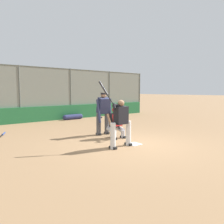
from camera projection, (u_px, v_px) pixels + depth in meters
The scene contains 11 objects.
ground_plane at pixel (134, 144), 7.52m from camera, with size 160.00×160.00×0.00m, color #93704C.
home_plate_marker at pixel (134, 144), 7.52m from camera, with size 0.43×0.43×0.01m, color white.
backstop_fence at pixel (47, 93), 13.28m from camera, with size 16.08×0.08×3.26m.
padding_wall at pixel (48, 113), 13.33m from camera, with size 15.68×0.18×0.89m, color #236638.
bleachers_beyond at pixel (36, 110), 15.46m from camera, with size 11.20×2.50×1.48m.
batter_at_plate at pixel (121, 122), 7.06m from camera, with size 1.04×0.61×2.15m.
catcher_behind_plate at pixel (116, 122), 8.46m from camera, with size 0.64×0.77×1.21m.
umpire_home at pixel (103, 112), 9.06m from camera, with size 0.72×0.45×1.77m.
spare_bat_near_backstop at pixel (3, 134), 9.11m from camera, with size 0.39×0.85×0.07m.
fielding_glove_on_dirt at pixel (100, 117), 14.54m from camera, with size 0.31×0.24×0.11m.
equipment_bag_dugout_side at pixel (73, 117), 13.96m from camera, with size 1.41×0.33×0.33m.
Camera 1 is at (5.17, 5.30, 1.84)m, focal length 35.00 mm.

